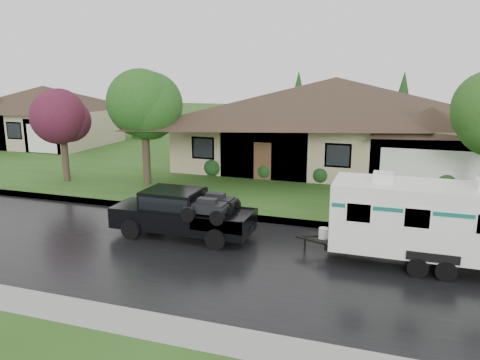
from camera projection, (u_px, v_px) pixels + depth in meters
name	position (u px, v px, depth m)	size (l,w,h in m)	color
ground	(228.00, 236.00, 17.68)	(140.00, 140.00, 0.00)	#2C4F18
road	(208.00, 255.00, 15.84)	(140.00, 8.00, 0.01)	black
curb	(246.00, 217.00, 19.74)	(140.00, 0.50, 0.15)	gray
lawn	(304.00, 163.00, 31.50)	(140.00, 26.00, 0.15)	#2C4F18
house_main	(339.00, 113.00, 28.92)	(19.44, 10.80, 6.90)	tan
house_far	(46.00, 110.00, 38.43)	(10.80, 8.64, 5.80)	tan
tree_left_green	(144.00, 107.00, 24.43)	(3.60, 3.60, 5.96)	#382B1E
tree_red	(62.00, 118.00, 25.24)	(3.03, 3.03, 5.01)	#382B1E
shrub_row	(321.00, 174.00, 25.49)	(13.60, 1.00, 1.00)	#143814
pickup_truck	(180.00, 212.00, 17.54)	(5.32, 2.02, 1.77)	black
travel_trailer	(433.00, 219.00, 14.66)	(6.56, 2.30, 2.94)	white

